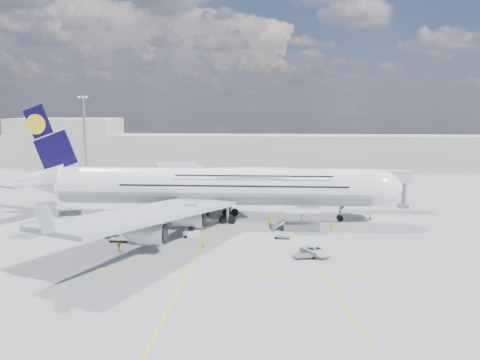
# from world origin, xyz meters

# --- Properties ---
(ground) EXTENTS (300.00, 300.00, 0.00)m
(ground) POSITION_xyz_m (0.00, 0.00, 0.00)
(ground) COLOR gray
(ground) RESTS_ON ground
(taxi_line_main) EXTENTS (0.25, 220.00, 0.01)m
(taxi_line_main) POSITION_xyz_m (0.00, 0.00, 0.01)
(taxi_line_main) COLOR #E8B60C
(taxi_line_main) RESTS_ON ground
(taxi_line_cross) EXTENTS (120.00, 0.25, 0.01)m
(taxi_line_cross) POSITION_xyz_m (0.00, -20.00, 0.01)
(taxi_line_cross) COLOR #E8B60C
(taxi_line_cross) RESTS_ON ground
(taxi_line_diag) EXTENTS (14.16, 99.06, 0.01)m
(taxi_line_diag) POSITION_xyz_m (14.00, 10.00, 0.01)
(taxi_line_diag) COLOR #E8B60C
(taxi_line_diag) RESTS_ON ground
(airliner) EXTENTS (77.26, 79.15, 23.71)m
(airliner) POSITION_xyz_m (0.26, 10.00, 6.87)
(airliner) COLOR white
(airliner) RESTS_ON ground
(jet_bridge) EXTENTS (18.80, 12.10, 8.50)m
(jet_bridge) POSITION_xyz_m (29.81, 20.94, 6.85)
(jet_bridge) COLOR #B7B7BC
(jet_bridge) RESTS_ON ground
(cargo_loader) EXTENTS (8.53, 3.20, 3.67)m
(cargo_loader) POSITION_xyz_m (16.82, 2.89, 1.25)
(cargo_loader) COLOR silver
(cargo_loader) RESTS_ON ground
(light_mast) EXTENTS (3.00, 0.70, 25.50)m
(light_mast) POSITION_xyz_m (-40.00, 45.00, 13.21)
(light_mast) COLOR gray
(light_mast) RESTS_ON ground
(terminal) EXTENTS (180.00, 16.00, 12.00)m
(terminal) POSITION_xyz_m (0.00, 95.00, 6.00)
(terminal) COLOR #B2AD9E
(terminal) RESTS_ON ground
(hangar) EXTENTS (40.00, 22.00, 18.00)m
(hangar) POSITION_xyz_m (-70.00, 100.00, 9.00)
(hangar) COLOR #B2AD9E
(hangar) RESTS_ON ground
(tree_line) EXTENTS (160.00, 6.00, 8.00)m
(tree_line) POSITION_xyz_m (40.00, 140.00, 4.00)
(tree_line) COLOR #193814
(tree_line) RESTS_ON ground
(dolly_row_a) EXTENTS (3.59, 2.37, 0.49)m
(dolly_row_a) POSITION_xyz_m (-14.77, -0.49, 0.38)
(dolly_row_a) COLOR gray
(dolly_row_a) RESTS_ON ground
(dolly_row_b) EXTENTS (2.93, 1.76, 1.77)m
(dolly_row_b) POSITION_xyz_m (-16.61, -3.91, 0.95)
(dolly_row_b) COLOR gray
(dolly_row_b) RESTS_ON ground
(dolly_row_c) EXTENTS (3.17, 1.73, 0.46)m
(dolly_row_c) POSITION_xyz_m (-14.05, -6.60, 0.36)
(dolly_row_c) COLOR gray
(dolly_row_c) RESTS_ON ground
(dolly_back) EXTENTS (3.03, 2.46, 1.69)m
(dolly_back) POSITION_xyz_m (-27.37, 3.15, 0.91)
(dolly_back) COLOR gray
(dolly_back) RESTS_ON ground
(dolly_nose_far) EXTENTS (3.57, 2.44, 0.48)m
(dolly_nose_far) POSITION_xyz_m (16.41, -13.47, 0.37)
(dolly_nose_far) COLOR gray
(dolly_nose_far) RESTS_ON ground
(dolly_nose_near) EXTENTS (2.80, 1.84, 0.38)m
(dolly_nose_near) POSITION_xyz_m (13.31, -3.09, 0.29)
(dolly_nose_near) COLOR gray
(dolly_nose_near) RESTS_ON ground
(baggage_tug) EXTENTS (2.78, 1.43, 1.69)m
(baggage_tug) POSITION_xyz_m (-2.26, -3.70, 0.75)
(baggage_tug) COLOR silver
(baggage_tug) RESTS_ON ground
(catering_truck_inner) EXTENTS (6.87, 3.25, 3.96)m
(catering_truck_inner) POSITION_xyz_m (-4.90, 32.47, 1.87)
(catering_truck_inner) COLOR gray
(catering_truck_inner) RESTS_ON ground
(catering_truck_outer) EXTENTS (7.07, 3.59, 4.03)m
(catering_truck_outer) POSITION_xyz_m (-13.08, 42.39, 1.87)
(catering_truck_outer) COLOR gray
(catering_truck_outer) RESTS_ON ground
(service_van) EXTENTS (5.08, 5.69, 1.47)m
(service_van) POSITION_xyz_m (18.17, -12.17, 0.73)
(service_van) COLOR silver
(service_van) RESTS_ON ground
(crew_nose) EXTENTS (0.62, 0.44, 1.61)m
(crew_nose) POSITION_xyz_m (30.89, 10.12, 0.81)
(crew_nose) COLOR #C9DB17
(crew_nose) RESTS_ON ground
(crew_loader) EXTENTS (1.03, 0.90, 1.79)m
(crew_loader) POSITION_xyz_m (22.31, 1.69, 0.89)
(crew_loader) COLOR #AFED19
(crew_loader) RESTS_ON ground
(crew_wing) EXTENTS (0.64, 1.06, 1.69)m
(crew_wing) POSITION_xyz_m (-12.33, -11.85, 0.84)
(crew_wing) COLOR #9EE117
(crew_wing) RESTS_ON ground
(crew_van) EXTENTS (0.66, 0.91, 1.71)m
(crew_van) POSITION_xyz_m (11.35, 6.41, 0.86)
(crew_van) COLOR #C5DD17
(crew_van) RESTS_ON ground
(crew_tug) EXTENTS (1.27, 0.91, 1.77)m
(crew_tug) POSITION_xyz_m (0.84, -11.33, 0.88)
(crew_tug) COLOR #92E217
(crew_tug) RESTS_ON ground
(cone_nose) EXTENTS (0.43, 0.43, 0.55)m
(cone_nose) POSITION_xyz_m (29.09, 12.34, 0.27)
(cone_nose) COLOR red
(cone_nose) RESTS_ON ground
(cone_wing_left_inner) EXTENTS (0.43, 0.43, 0.55)m
(cone_wing_left_inner) POSITION_xyz_m (-2.57, 29.95, 0.27)
(cone_wing_left_inner) COLOR red
(cone_wing_left_inner) RESTS_ON ground
(cone_wing_left_outer) EXTENTS (0.43, 0.43, 0.54)m
(cone_wing_left_outer) POSITION_xyz_m (-14.32, 35.78, 0.26)
(cone_wing_left_outer) COLOR red
(cone_wing_left_outer) RESTS_ON ground
(cone_wing_right_inner) EXTENTS (0.46, 0.46, 0.59)m
(cone_wing_right_inner) POSITION_xyz_m (-13.27, -1.83, 0.28)
(cone_wing_right_inner) COLOR red
(cone_wing_right_inner) RESTS_ON ground
(cone_wing_right_outer) EXTENTS (0.50, 0.50, 0.63)m
(cone_wing_right_outer) POSITION_xyz_m (-12.27, -7.74, 0.31)
(cone_wing_right_outer) COLOR red
(cone_wing_right_outer) RESTS_ON ground
(cone_tail) EXTENTS (0.39, 0.39, 0.50)m
(cone_tail) POSITION_xyz_m (-32.85, 17.26, 0.24)
(cone_tail) COLOR red
(cone_tail) RESTS_ON ground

